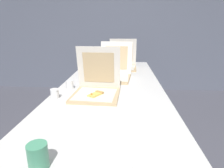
{
  "coord_description": "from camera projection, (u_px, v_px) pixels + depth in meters",
  "views": [
    {
      "loc": [
        0.12,
        -1.02,
        1.27
      ],
      "look_at": [
        0.02,
        0.49,
        0.81
      ],
      "focal_mm": 30.19,
      "sensor_mm": 36.0,
      "label": 1
    }
  ],
  "objects": [
    {
      "name": "wall_back",
      "position": [
        119.0,
        26.0,
        3.76
      ],
      "size": [
        10.0,
        0.1,
        2.6
      ],
      "primitive_type": "cube",
      "color": "slate",
      "rests_on": "ground"
    },
    {
      "name": "table",
      "position": [
        111.0,
        89.0,
        1.79
      ],
      "size": [
        0.93,
        2.46,
        0.75
      ],
      "color": "silver",
      "rests_on": "ground"
    },
    {
      "name": "pizza_box_front",
      "position": [
        96.0,
        89.0,
        1.48
      ],
      "size": [
        0.37,
        0.37,
        0.37
      ],
      "rotation": [
        0.0,
        0.0,
        -0.04
      ],
      "color": "tan",
      "rests_on": "table"
    },
    {
      "name": "pizza_box_middle",
      "position": [
        113.0,
        73.0,
        1.99
      ],
      "size": [
        0.4,
        0.48,
        0.37
      ],
      "rotation": [
        0.0,
        0.0,
        -0.11
      ],
      "color": "tan",
      "rests_on": "table"
    },
    {
      "name": "pizza_box_back",
      "position": [
        122.0,
        64.0,
        2.47
      ],
      "size": [
        0.37,
        0.37,
        0.38
      ],
      "rotation": [
        0.0,
        0.0,
        -0.03
      ],
      "color": "tan",
      "rests_on": "table"
    },
    {
      "name": "cup_white_near_left",
      "position": [
        55.0,
        94.0,
        1.42
      ],
      "size": [
        0.06,
        0.06,
        0.07
      ],
      "primitive_type": "cylinder",
      "color": "white",
      "rests_on": "table"
    },
    {
      "name": "cup_white_near_center",
      "position": [
        70.0,
        85.0,
        1.65
      ],
      "size": [
        0.06,
        0.06,
        0.07
      ],
      "primitive_type": "cylinder",
      "color": "white",
      "rests_on": "table"
    },
    {
      "name": "cup_white_far",
      "position": [
        93.0,
        70.0,
        2.2
      ],
      "size": [
        0.06,
        0.06,
        0.07
      ],
      "primitive_type": "cylinder",
      "color": "white",
      "rests_on": "table"
    },
    {
      "name": "cup_white_mid",
      "position": [
        83.0,
        79.0,
        1.83
      ],
      "size": [
        0.06,
        0.06,
        0.07
      ],
      "primitive_type": "cylinder",
      "color": "white",
      "rests_on": "table"
    },
    {
      "name": "cup_printed_front",
      "position": [
        38.0,
        156.0,
        0.71
      ],
      "size": [
        0.08,
        0.08,
        0.1
      ],
      "primitive_type": "cylinder",
      "color": "#4C9E75",
      "rests_on": "table"
    },
    {
      "name": "napkin_pile",
      "position": [
        154.0,
        161.0,
        0.76
      ],
      "size": [
        0.21,
        0.19,
        0.01
      ],
      "color": "white",
      "rests_on": "table"
    }
  ]
}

